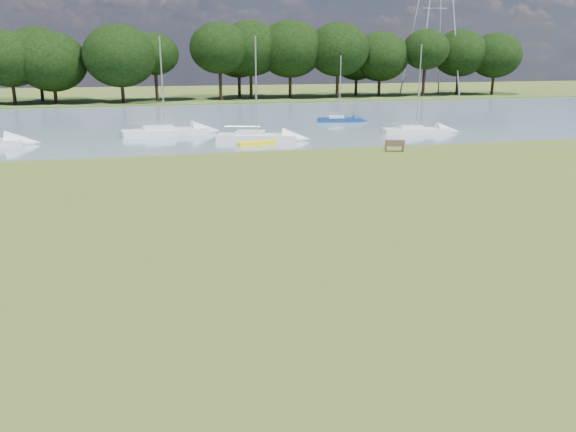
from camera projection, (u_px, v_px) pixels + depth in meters
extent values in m
plane|color=olive|center=(259.00, 249.00, 22.01)|extent=(220.00, 220.00, 0.00)
cube|color=slate|center=(190.00, 122.00, 61.23)|extent=(220.00, 40.00, 0.10)
cube|color=#4C6626|center=(177.00, 100.00, 89.24)|extent=(220.00, 20.00, 0.40)
cube|color=brown|center=(386.00, 149.00, 43.35)|extent=(0.19, 0.46, 0.46)
cube|color=brown|center=(403.00, 149.00, 43.31)|extent=(0.19, 0.46, 0.46)
cube|color=brown|center=(394.00, 146.00, 43.26)|extent=(1.57, 0.83, 0.05)
cube|color=brown|center=(395.00, 143.00, 43.00)|extent=(1.46, 0.44, 0.45)
cube|color=yellow|center=(257.00, 143.00, 46.03)|extent=(3.28, 1.34, 0.32)
cylinder|color=#A1A7B2|center=(428.00, 7.00, 89.86)|extent=(0.25, 0.25, 28.20)
cylinder|color=#A1A7B2|center=(456.00, 7.00, 90.94)|extent=(0.25, 0.25, 28.20)
cylinder|color=#A1A7B2|center=(415.00, 9.00, 94.45)|extent=(0.25, 0.25, 28.20)
cylinder|color=#A1A7B2|center=(441.00, 9.00, 95.53)|extent=(0.25, 0.25, 28.20)
cylinder|color=black|center=(14.00, 89.00, 79.82)|extent=(0.54, 0.54, 4.11)
ellipsoid|color=black|center=(9.00, 53.00, 78.41)|extent=(7.54, 7.54, 6.41)
cylinder|color=black|center=(66.00, 87.00, 81.32)|extent=(0.54, 0.54, 4.42)
ellipsoid|color=black|center=(61.00, 49.00, 79.79)|extent=(8.62, 8.62, 7.32)
cylinder|color=black|center=(116.00, 90.00, 82.99)|extent=(0.54, 0.54, 3.49)
ellipsoid|color=black|center=(114.00, 60.00, 81.78)|extent=(9.69, 9.69, 8.24)
cylinder|color=black|center=(164.00, 88.00, 84.48)|extent=(0.54, 0.54, 3.80)
ellipsoid|color=black|center=(162.00, 56.00, 83.17)|extent=(7.54, 7.54, 6.41)
cylinder|color=black|center=(211.00, 87.00, 85.97)|extent=(0.54, 0.54, 4.11)
ellipsoid|color=black|center=(210.00, 52.00, 84.55)|extent=(8.62, 8.62, 7.32)
cylinder|color=black|center=(256.00, 85.00, 87.46)|extent=(0.54, 0.54, 4.42)
ellipsoid|color=black|center=(255.00, 49.00, 85.94)|extent=(9.69, 9.69, 8.24)
cylinder|color=black|center=(299.00, 87.00, 89.13)|extent=(0.54, 0.54, 3.49)
ellipsoid|color=black|center=(299.00, 59.00, 87.93)|extent=(7.54, 7.54, 6.41)
cylinder|color=black|center=(341.00, 86.00, 90.62)|extent=(0.54, 0.54, 3.80)
ellipsoid|color=black|center=(342.00, 56.00, 89.31)|extent=(8.62, 8.62, 7.32)
cylinder|color=black|center=(382.00, 84.00, 92.12)|extent=(0.54, 0.54, 4.11)
ellipsoid|color=black|center=(383.00, 52.00, 90.70)|extent=(9.69, 9.69, 8.24)
cylinder|color=black|center=(421.00, 83.00, 93.61)|extent=(0.54, 0.54, 4.42)
ellipsoid|color=black|center=(423.00, 49.00, 92.08)|extent=(7.54, 7.54, 6.41)
cylinder|color=black|center=(459.00, 85.00, 95.28)|extent=(0.54, 0.54, 3.49)
ellipsoid|color=black|center=(461.00, 59.00, 94.07)|extent=(8.62, 8.62, 7.32)
cylinder|color=black|center=(496.00, 84.00, 96.77)|extent=(0.54, 0.54, 3.80)
ellipsoid|color=black|center=(498.00, 56.00, 95.46)|extent=(9.69, 9.69, 8.24)
cube|color=silver|center=(165.00, 131.00, 51.46)|extent=(7.85, 3.22, 0.78)
cube|color=silver|center=(158.00, 126.00, 51.11)|extent=(2.88, 2.05, 0.50)
cylinder|color=#A5A8AD|center=(162.00, 84.00, 50.27)|extent=(0.13, 0.13, 8.14)
cube|color=silver|center=(416.00, 130.00, 52.68)|extent=(6.34, 2.51, 0.64)
cube|color=silver|center=(411.00, 126.00, 52.52)|extent=(2.32, 1.62, 0.41)
cylinder|color=#A5A8AD|center=(419.00, 87.00, 51.58)|extent=(0.11, 0.11, 7.54)
cube|color=silver|center=(257.00, 136.00, 48.36)|extent=(7.12, 3.88, 0.76)
cube|color=silver|center=(250.00, 131.00, 48.27)|extent=(2.74, 2.16, 0.49)
cylinder|color=#A5A8AD|center=(256.00, 86.00, 47.17)|extent=(0.13, 0.13, 8.08)
cube|color=navy|center=(339.00, 119.00, 61.12)|extent=(4.86, 2.06, 0.62)
cube|color=silver|center=(336.00, 116.00, 60.99)|extent=(1.79, 1.29, 0.40)
cylinder|color=#A5A8AD|center=(340.00, 87.00, 60.16)|extent=(0.11, 0.11, 6.54)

